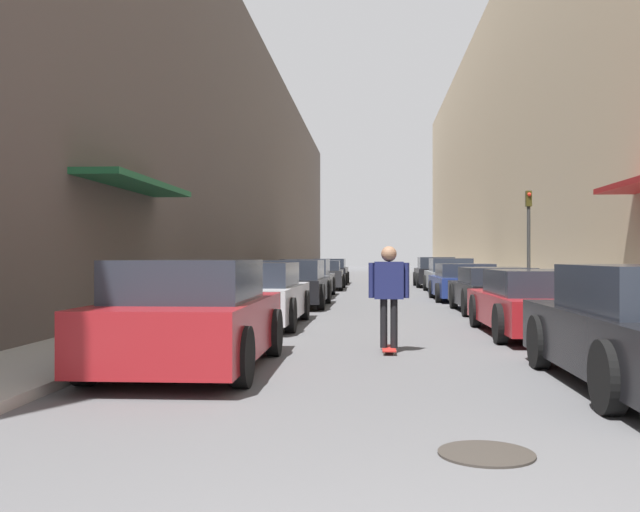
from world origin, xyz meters
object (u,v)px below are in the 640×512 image
parked_car_left_4 (320,275)px  parked_car_right_3 (464,283)px  parked_car_right_4 (450,276)px  parked_car_right_5 (435,273)px  parked_car_left_2 (295,284)px  skateboarder (389,287)px  parked_car_left_1 (257,295)px  parked_car_right_1 (540,303)px  parked_car_left_0 (191,317)px  parked_car_right_2 (495,290)px  parked_car_left_5 (330,272)px  manhole_cover (486,454)px  traffic_light (529,233)px  parked_car_left_3 (306,279)px

parked_car_left_4 → parked_car_right_3: (5.28, -7.70, -0.03)m
parked_car_right_4 → parked_car_right_5: parked_car_right_5 is taller
parked_car_left_2 → skateboarder: (2.47, -9.65, 0.33)m
parked_car_left_1 → parked_car_right_1: 5.61m
parked_car_left_0 → parked_car_right_4: bearing=74.8°
parked_car_left_1 → parked_car_right_2: 6.72m
parked_car_left_5 → parked_car_right_5: parked_car_right_5 is taller
parked_car_right_4 → manhole_cover: (-2.25, -23.41, -0.65)m
parked_car_left_5 → skateboarder: (2.45, -26.39, 0.34)m
parked_car_left_5 → parked_car_right_4: (5.28, -8.44, 0.02)m
parked_car_left_0 → manhole_cover: parked_car_left_0 is taller
parked_car_left_2 → traffic_light: (6.72, 0.54, 1.48)m
parked_car_left_5 → parked_car_right_5: size_ratio=1.11×
parked_car_left_1 → parked_car_left_5: bearing=89.5°
parked_car_left_1 → manhole_cover: 9.97m
manhole_cover → parked_car_right_2: bearing=80.1°
parked_car_right_4 → traffic_light: bearing=-79.6°
parked_car_left_2 → parked_car_left_1: bearing=-91.6°
parked_car_left_4 → traffic_light: (6.78, -10.42, 1.51)m
parked_car_left_2 → parked_car_left_5: bearing=89.9°
parked_car_left_3 → traffic_light: size_ratio=1.28×
parked_car_left_4 → skateboarder: size_ratio=2.94×
parked_car_right_1 → skateboarder: bearing=-137.8°
parked_car_left_1 → parked_car_left_3: size_ratio=1.09×
parked_car_left_3 → skateboarder: skateboarder is taller
traffic_light → parked_car_right_1: bearing=-100.7°
parked_car_left_2 → parked_car_right_3: size_ratio=1.08×
parked_car_left_5 → parked_car_right_3: bearing=-68.9°
parked_car_right_2 → manhole_cover: size_ratio=6.20×
parked_car_right_4 → traffic_light: size_ratio=1.47×
parked_car_left_1 → parked_car_left_3: bearing=89.9°
parked_car_left_2 → traffic_light: size_ratio=1.38×
parked_car_left_2 → parked_car_left_3: parked_car_left_3 is taller
parked_car_left_3 → parked_car_right_5: parked_car_right_5 is taller
parked_car_left_4 → parked_car_right_3: size_ratio=1.14×
parked_car_right_3 → traffic_light: bearing=-61.1°
parked_car_right_5 → manhole_cover: (-2.17, -28.90, -0.67)m
parked_car_left_4 → parked_car_right_2: (5.42, -12.81, -0.04)m
parked_car_left_3 → parked_car_left_5: (0.17, 11.75, -0.00)m
traffic_light → parked_car_right_4: bearing=100.4°
parked_car_right_3 → parked_car_left_0: bearing=-109.8°
parked_car_left_0 → parked_car_right_2: 11.03m
parked_car_left_1 → traffic_light: traffic_light is taller
parked_car_right_3 → manhole_cover: size_ratio=5.84×
parked_car_left_2 → parked_car_left_3: (-0.15, 5.00, -0.00)m
parked_car_left_2 → parked_car_right_2: 5.66m
parked_car_right_4 → parked_car_left_0: bearing=-105.2°
parked_car_left_4 → parked_car_left_5: size_ratio=1.07×
parked_car_left_5 → parked_car_right_3: size_ratio=1.07×
parked_car_left_5 → parked_car_right_5: 5.98m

